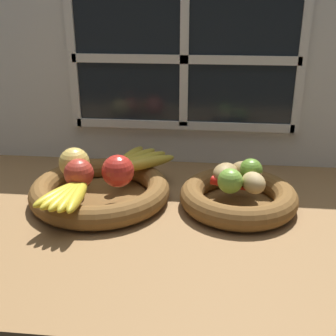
% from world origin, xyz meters
% --- Properties ---
extents(ground_plane, '(1.40, 0.90, 0.03)m').
position_xyz_m(ground_plane, '(0.00, 0.00, -0.01)').
color(ground_plane, olive).
extents(back_wall, '(1.40, 0.05, 0.55)m').
position_xyz_m(back_wall, '(0.00, 0.30, 0.28)').
color(back_wall, silver).
rests_on(back_wall, ground_plane).
extents(fruit_bowl_left, '(0.34, 0.34, 0.06)m').
position_xyz_m(fruit_bowl_left, '(-0.18, -0.00, 0.03)').
color(fruit_bowl_left, brown).
rests_on(fruit_bowl_left, ground_plane).
extents(fruit_bowl_right, '(0.28, 0.28, 0.06)m').
position_xyz_m(fruit_bowl_right, '(0.15, -0.00, 0.03)').
color(fruit_bowl_right, brown).
rests_on(fruit_bowl_right, ground_plane).
extents(apple_red_front, '(0.07, 0.07, 0.07)m').
position_xyz_m(apple_red_front, '(-0.22, -0.05, 0.09)').
color(apple_red_front, '#B73828').
rests_on(apple_red_front, fruit_bowl_left).
extents(apple_red_right, '(0.08, 0.08, 0.08)m').
position_xyz_m(apple_red_right, '(-0.13, -0.03, 0.09)').
color(apple_red_right, red).
rests_on(apple_red_right, fruit_bowl_left).
extents(apple_golden_left, '(0.08, 0.08, 0.08)m').
position_xyz_m(apple_golden_left, '(-0.25, 0.01, 0.09)').
color(apple_golden_left, '#DBB756').
rests_on(apple_golden_left, fruit_bowl_left).
extents(banana_bunch_front, '(0.11, 0.17, 0.03)m').
position_xyz_m(banana_bunch_front, '(-0.22, -0.12, 0.07)').
color(banana_bunch_front, gold).
rests_on(banana_bunch_front, fruit_bowl_left).
extents(banana_bunch_back, '(0.17, 0.19, 0.03)m').
position_xyz_m(banana_bunch_back, '(-0.11, 0.10, 0.07)').
color(banana_bunch_back, gold).
rests_on(banana_bunch_back, fruit_bowl_left).
extents(potato_back, '(0.09, 0.08, 0.05)m').
position_xyz_m(potato_back, '(0.17, 0.04, 0.08)').
color(potato_back, '#A38451').
rests_on(potato_back, fruit_bowl_right).
extents(potato_small, '(0.07, 0.08, 0.05)m').
position_xyz_m(potato_small, '(0.18, -0.03, 0.08)').
color(potato_small, tan).
rests_on(potato_small, fruit_bowl_right).
extents(potato_oblong, '(0.08, 0.09, 0.05)m').
position_xyz_m(potato_oblong, '(0.12, 0.02, 0.08)').
color(potato_oblong, '#A38451').
rests_on(potato_oblong, fruit_bowl_right).
extents(lime_near, '(0.06, 0.06, 0.06)m').
position_xyz_m(lime_near, '(0.13, -0.04, 0.08)').
color(lime_near, '#7AAD3D').
rests_on(lime_near, fruit_bowl_right).
extents(lime_far, '(0.06, 0.06, 0.06)m').
position_xyz_m(lime_far, '(0.18, 0.03, 0.08)').
color(lime_far, olive).
rests_on(lime_far, fruit_bowl_right).
extents(chili_pepper, '(0.12, 0.08, 0.02)m').
position_xyz_m(chili_pepper, '(0.14, -0.03, 0.07)').
color(chili_pepper, red).
rests_on(chili_pepper, fruit_bowl_right).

